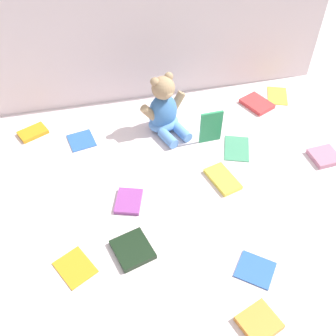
# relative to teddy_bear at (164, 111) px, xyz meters

# --- Properties ---
(ground_plane) EXTENTS (3.20, 3.20, 0.00)m
(ground_plane) POSITION_rel_teddy_bear_xyz_m (-0.07, -0.20, -0.08)
(ground_plane) COLOR silver
(backdrop_drape) EXTENTS (1.53, 0.03, 0.76)m
(backdrop_drape) POSITION_rel_teddy_bear_xyz_m (-0.07, 0.23, 0.29)
(backdrop_drape) COLOR silver
(backdrop_drape) RESTS_ON ground_plane
(teddy_bear) EXTENTS (0.19, 0.19, 0.23)m
(teddy_bear) POSITION_rel_teddy_bear_xyz_m (0.00, 0.00, 0.00)
(teddy_bear) COLOR #3F72B2
(teddy_bear) RESTS_ON ground_plane
(book_case_0) EXTENTS (0.13, 0.13, 0.01)m
(book_case_0) POSITION_rel_teddy_bear_xyz_m (-0.36, -0.52, -0.08)
(book_case_0) COLOR orange
(book_case_0) RESTS_ON ground_plane
(book_case_1) EXTENTS (0.12, 0.11, 0.02)m
(book_case_1) POSITION_rel_teddy_bear_xyz_m (0.07, -0.78, -0.08)
(book_case_1) COLOR orange
(book_case_1) RESTS_ON ground_plane
(book_case_2) EXTENTS (0.13, 0.13, 0.01)m
(book_case_2) POSITION_rel_teddy_bear_xyz_m (0.12, -0.64, -0.08)
(book_case_2) COLOR #2C5BAE
(book_case_2) RESTS_ON ground_plane
(book_case_3) EXTENTS (0.10, 0.10, 0.02)m
(book_case_3) POSITION_rel_teddy_bear_xyz_m (0.51, -0.28, -0.08)
(book_case_3) COLOR #B77089
(book_case_3) RESTS_ON ground_plane
(book_case_4) EXTENTS (0.13, 0.13, 0.02)m
(book_case_4) POSITION_rel_teddy_bear_xyz_m (-0.20, -0.50, -0.08)
(book_case_4) COLOR black
(book_case_4) RESTS_ON ground_plane
(book_case_5) EXTENTS (0.11, 0.11, 0.01)m
(book_case_5) POSITION_rel_teddy_bear_xyz_m (-0.31, -0.00, -0.08)
(book_case_5) COLOR #2A59A4
(book_case_5) RESTS_ON ground_plane
(book_case_6) EXTENTS (0.13, 0.14, 0.02)m
(book_case_6) POSITION_rel_teddy_bear_xyz_m (0.39, 0.06, -0.08)
(book_case_6) COLOR #C83537
(book_case_6) RESTS_ON ground_plane
(book_case_7) EXTENTS (0.12, 0.15, 0.01)m
(book_case_7) POSITION_rel_teddy_bear_xyz_m (0.23, -0.17, -0.08)
(book_case_7) COLOR #418D65
(book_case_7) RESTS_ON ground_plane
(book_case_8) EXTENTS (0.12, 0.10, 0.01)m
(book_case_8) POSITION_rel_teddy_bear_xyz_m (-0.48, 0.08, -0.08)
(book_case_8) COLOR orange
(book_case_8) RESTS_ON ground_plane
(book_case_9) EXTENTS (0.10, 0.14, 0.01)m
(book_case_9) POSITION_rel_teddy_bear_xyz_m (0.13, -0.30, -0.08)
(book_case_9) COLOR yellow
(book_case_9) RESTS_ON ground_plane
(book_case_10) EXTENTS (0.11, 0.14, 0.01)m
(book_case_10) POSITION_rel_teddy_bear_xyz_m (0.50, 0.10, -0.08)
(book_case_10) COLOR yellow
(book_case_10) RESTS_ON ground_plane
(book_case_11) EXTENTS (0.08, 0.01, 0.13)m
(book_case_11) POSITION_rel_teddy_bear_xyz_m (0.15, -0.10, -0.02)
(book_case_11) COLOR #2A8D57
(book_case_11) RESTS_ON ground_plane
(book_case_12) EXTENTS (0.10, 0.12, 0.01)m
(book_case_12) POSITION_rel_teddy_bear_xyz_m (-0.19, -0.32, -0.08)
(book_case_12) COLOR #8C3D8B
(book_case_12) RESTS_ON ground_plane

